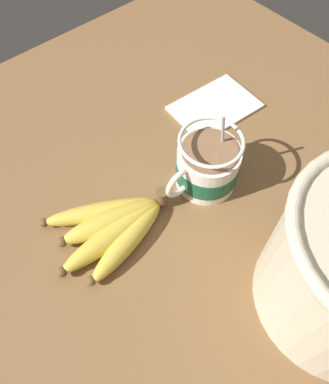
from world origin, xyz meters
The scene contains 4 objects.
table centered at (0.00, 0.00, 1.29)cm, with size 107.96×107.96×2.58cm.
coffee_mug centered at (-5.89, -2.51, 6.92)cm, with size 14.29×10.43×14.53cm.
banana_bunch centered at (11.92, -4.92, 4.30)cm, with size 20.83×15.90×4.14cm.
napkin centered at (-19.68, -13.81, 2.88)cm, with size 17.00×12.52×0.60cm.
Camera 1 is at (23.29, 20.57, 56.14)cm, focal length 35.00 mm.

